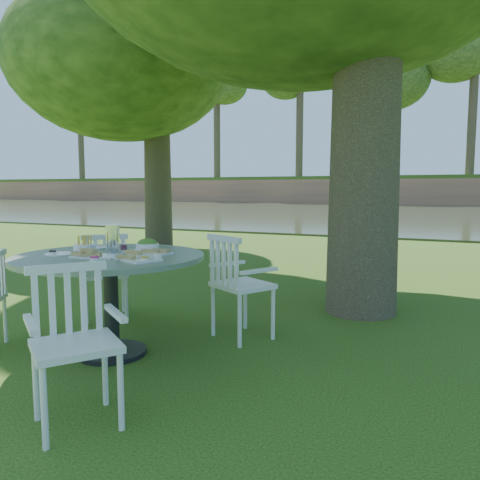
% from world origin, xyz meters
% --- Properties ---
extents(ground, '(140.00, 140.00, 0.00)m').
position_xyz_m(ground, '(0.00, 0.00, 0.00)').
color(ground, '#203F0D').
rests_on(ground, ground).
extents(table, '(1.54, 1.54, 0.84)m').
position_xyz_m(table, '(-0.54, -1.20, 0.70)').
color(table, black).
rests_on(table, ground).
extents(chair_ne, '(0.65, 0.63, 0.96)m').
position_xyz_m(chair_ne, '(0.22, -0.42, 0.57)').
color(chair_ne, white).
rests_on(chair_ne, ground).
extents(chair_nw, '(0.63, 0.63, 0.91)m').
position_xyz_m(chair_nw, '(-1.28, -0.40, 0.54)').
color(chair_nw, white).
rests_on(chair_nw, ground).
extents(chair_se, '(0.63, 0.64, 0.93)m').
position_xyz_m(chair_se, '(-0.03, -2.17, 0.55)').
color(chair_se, white).
rests_on(chair_se, ground).
extents(tableware, '(1.09, 0.82, 0.23)m').
position_xyz_m(tableware, '(-0.56, -1.10, 0.89)').
color(tableware, white).
rests_on(tableware, table).
extents(river, '(100.00, 28.00, 0.12)m').
position_xyz_m(river, '(0.00, 23.00, 0.00)').
color(river, '#2F3620').
rests_on(river, ground).
extents(far_bank, '(100.00, 18.00, 15.20)m').
position_xyz_m(far_bank, '(0.28, 41.12, 7.25)').
color(far_bank, '#976046').
rests_on(far_bank, ground).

